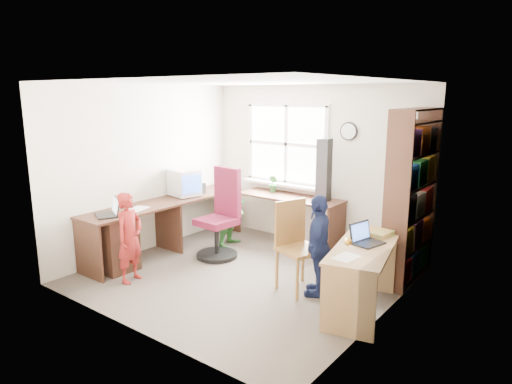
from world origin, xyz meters
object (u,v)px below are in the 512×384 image
(right_desk, at_px, (362,266))
(person_red, at_px, (130,238))
(person_green, at_px, (233,208))
(laptop_right, at_px, (365,238))
(potted_plant, at_px, (273,184))
(wooden_chair, at_px, (296,242))
(laptop_left, at_px, (110,211))
(l_desk, at_px, (157,229))
(bookshelf, at_px, (411,200))
(crt_monitor, at_px, (184,183))
(swivel_chair, at_px, (221,219))
(person_navy, at_px, (318,245))
(cd_tower, at_px, (324,170))

(right_desk, distance_m, person_red, 2.76)
(right_desk, bearing_deg, person_green, 148.31)
(laptop_right, distance_m, potted_plant, 2.51)
(right_desk, relative_size, person_red, 1.18)
(wooden_chair, relative_size, laptop_left, 2.50)
(l_desk, xyz_separation_m, right_desk, (2.88, 0.30, 0.05))
(wooden_chair, relative_size, potted_plant, 3.84)
(l_desk, relative_size, person_green, 2.55)
(bookshelf, height_order, wooden_chair, bookshelf)
(bookshelf, bearing_deg, crt_monitor, -167.36)
(laptop_right, height_order, person_red, person_red)
(right_desk, bearing_deg, swivel_chair, 157.96)
(wooden_chair, xyz_separation_m, laptop_left, (-2.17, -0.99, 0.23))
(swivel_chair, bearing_deg, person_navy, -5.48)
(crt_monitor, xyz_separation_m, laptop_right, (3.05, -0.29, -0.20))
(person_red, relative_size, person_navy, 0.95)
(laptop_left, distance_m, person_navy, 2.66)
(laptop_right, relative_size, cd_tower, 0.41)
(laptop_right, relative_size, potted_plant, 1.35)
(laptop_right, bearing_deg, person_green, 87.75)
(right_desk, xyz_separation_m, person_navy, (-0.57, 0.10, 0.08))
(laptop_left, relative_size, person_red, 0.38)
(l_desk, bearing_deg, bookshelf, 26.43)
(wooden_chair, height_order, laptop_right, wooden_chair)
(crt_monitor, bearing_deg, wooden_chair, 2.38)
(bookshelf, height_order, cd_tower, bookshelf)
(laptop_right, bearing_deg, l_desk, 112.92)
(swivel_chair, height_order, laptop_left, swivel_chair)
(right_desk, distance_m, wooden_chair, 0.87)
(laptop_left, xyz_separation_m, cd_tower, (1.74, 2.38, 0.39))
(swivel_chair, xyz_separation_m, person_green, (-0.17, 0.47, 0.04))
(person_green, bearing_deg, swivel_chair, -170.31)
(person_red, bearing_deg, right_desk, -82.36)
(l_desk, xyz_separation_m, person_red, (0.29, -0.67, 0.10))
(person_green, bearing_deg, bookshelf, -92.54)
(right_desk, relative_size, potted_plant, 4.78)
(wooden_chair, height_order, crt_monitor, crt_monitor)
(potted_plant, bearing_deg, wooden_chair, -46.66)
(bookshelf, height_order, crt_monitor, bookshelf)
(right_desk, relative_size, swivel_chair, 1.05)
(right_desk, height_order, swivel_chair, swivel_chair)
(potted_plant, distance_m, person_green, 0.76)
(crt_monitor, bearing_deg, potted_plant, 60.01)
(wooden_chair, distance_m, cd_tower, 1.58)
(cd_tower, height_order, potted_plant, cd_tower)
(potted_plant, xyz_separation_m, person_green, (-0.29, -0.63, -0.31))
(person_green, height_order, person_navy, person_navy)
(laptop_left, bearing_deg, l_desk, 101.55)
(right_desk, relative_size, cd_tower, 1.46)
(bookshelf, xyz_separation_m, swivel_chair, (-2.38, -0.79, -0.46))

